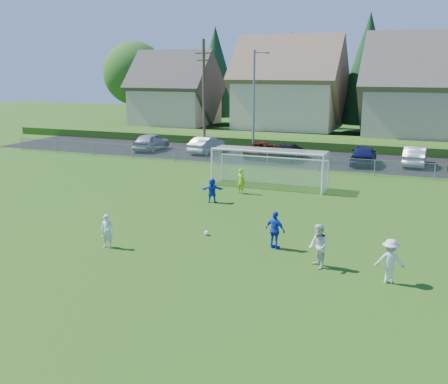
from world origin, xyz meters
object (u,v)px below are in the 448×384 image
(car_d, at_px, (289,151))
(car_a, at_px, (151,142))
(player_white_b, at_px, (318,246))
(soccer_goal, at_px, (270,162))
(player_blue_a, at_px, (275,230))
(car_c, at_px, (262,149))
(player_white_c, at_px, (390,261))
(player_white_a, at_px, (107,231))
(car_b, at_px, (206,145))
(car_e, at_px, (364,155))
(soccer_ball, at_px, (207,233))
(car_f, at_px, (415,156))
(goalkeeper, at_px, (241,181))
(player_blue_b, at_px, (212,190))

(car_d, bearing_deg, car_a, 2.34)
(player_white_b, relative_size, soccer_goal, 0.24)
(player_blue_a, distance_m, car_c, 23.69)
(player_white_c, height_order, player_blue_a, player_blue_a)
(player_white_b, relative_size, car_d, 0.37)
(player_white_a, xyz_separation_m, car_a, (-11.83, 24.71, 0.07))
(car_a, distance_m, car_b, 5.49)
(car_a, relative_size, car_b, 1.06)
(player_white_b, bearing_deg, car_b, 177.03)
(player_white_c, relative_size, car_d, 0.34)
(player_blue_a, bearing_deg, car_e, -73.89)
(car_c, distance_m, car_e, 8.66)
(soccer_ball, relative_size, soccer_goal, 0.03)
(player_white_c, relative_size, car_f, 0.35)
(car_f, bearing_deg, player_white_a, 66.50)
(soccer_ball, relative_size, car_a, 0.05)
(player_white_c, xyz_separation_m, car_c, (-12.57, 24.41, -0.14))
(player_white_a, relative_size, car_e, 0.31)
(car_a, bearing_deg, soccer_ball, 123.59)
(soccer_ball, bearing_deg, goalkeeper, 99.14)
(car_c, distance_m, car_d, 2.51)
(car_d, bearing_deg, car_b, -1.78)
(player_white_c, distance_m, car_a, 33.67)
(car_a, height_order, car_c, car_a)
(player_white_a, relative_size, player_blue_a, 0.89)
(car_c, bearing_deg, player_white_b, 109.94)
(car_d, bearing_deg, goalkeeper, 94.92)
(player_blue_b, distance_m, car_d, 15.72)
(goalkeeper, bearing_deg, car_d, -66.48)
(player_white_c, distance_m, car_e, 24.19)
(goalkeeper, xyz_separation_m, car_b, (-8.32, 13.70, -0.04))
(soccer_ball, height_order, goalkeeper, goalkeeper)
(car_b, bearing_deg, player_white_c, 130.89)
(car_e, bearing_deg, car_c, -6.85)
(car_c, bearing_deg, soccer_ball, 98.54)
(soccer_ball, relative_size, player_white_b, 0.13)
(car_b, xyz_separation_m, car_d, (7.89, -0.66, -0.04))
(player_white_a, relative_size, player_white_c, 0.89)
(goalkeeper, distance_m, car_f, 16.93)
(car_c, bearing_deg, soccer_goal, 107.56)
(player_white_a, bearing_deg, player_white_b, -7.14)
(player_blue_b, xyz_separation_m, goalkeeper, (0.80, 2.68, 0.06))
(car_b, distance_m, car_f, 17.88)
(player_blue_b, xyz_separation_m, car_d, (0.37, 15.72, -0.02))
(player_blue_a, relative_size, car_b, 0.37)
(soccer_ball, distance_m, player_white_b, 6.04)
(player_blue_b, relative_size, car_c, 0.29)
(soccer_ball, height_order, car_d, car_d)
(car_f, bearing_deg, soccer_goal, 54.18)
(player_white_b, distance_m, car_a, 31.49)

